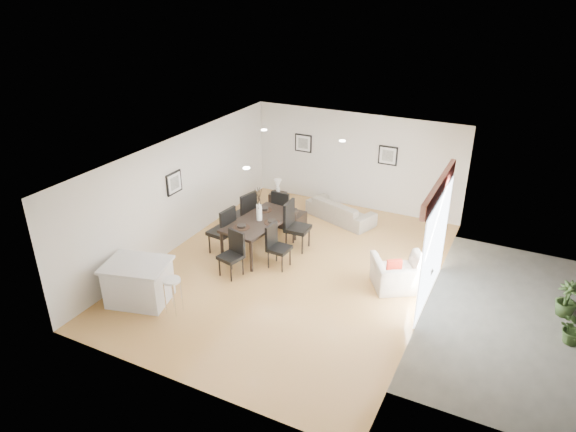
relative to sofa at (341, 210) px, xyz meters
The scene contains 28 objects.
ground 2.95m from the sofa, 90.26° to the right, with size 8.00×8.00×0.00m, color #BE814E.
wall_back 1.51m from the sofa, 90.73° to the left, with size 6.00×0.04×2.70m, color silver.
wall_front 7.02m from the sofa, 90.11° to the right, with size 6.00×0.04×2.70m, color silver.
wall_left 4.34m from the sofa, 135.75° to the right, with size 0.04×8.00×2.70m, color silver.
wall_right 4.32m from the sofa, 44.51° to the right, with size 0.04×8.00×2.70m, color silver.
ceiling 3.80m from the sofa, 90.26° to the right, with size 6.00×8.00×0.02m, color white.
sofa is the anchor object (origin of this frame).
armchair 3.50m from the sofa, 48.27° to the right, with size 1.07×0.94×0.70m, color beige.
courtyard_plant_a 6.35m from the sofa, 27.71° to the right, with size 0.55×0.47×0.61m, color #385123.
courtyard_plant_b 5.86m from the sofa, 20.84° to the right, with size 0.40×0.40×0.72m, color #385123.
dining_table 2.73m from the sofa, 114.35° to the right, with size 1.18×2.03×0.81m.
dining_chair_wnear 3.47m from the sofa, 121.15° to the right, with size 0.58×0.58×1.17m.
dining_chair_wfar 2.71m from the sofa, 131.77° to the right, with size 0.65×0.65×1.21m.
dining_chair_enear 2.98m from the sofa, 98.27° to the right, with size 0.48×0.48×1.03m.
dining_chair_efar 2.06m from the sofa, 102.58° to the right, with size 0.55×0.55×1.19m.
dining_chair_head 3.83m from the sofa, 106.60° to the right, with size 0.55×0.55×1.03m.
dining_chair_foot 1.72m from the sofa, 131.39° to the right, with size 0.51×0.51×1.10m.
vase 2.84m from the sofa, 114.35° to the right, with size 0.89×1.45×0.82m.
coffee_table 1.51m from the sofa, 140.98° to the right, with size 0.97×0.58×0.39m, color black.
side_table 1.80m from the sofa, behind, with size 0.40×0.40×0.54m, color black.
table_lamp 1.87m from the sofa, behind, with size 0.21×0.21×0.40m.
cushion 3.52m from the sofa, 50.56° to the right, with size 0.31×0.10×0.31m, color #B12716.
kitchen_island 5.86m from the sofa, 112.53° to the right, with size 1.45×1.24×0.87m.
bar_stool 5.59m from the sofa, 104.33° to the right, with size 0.34×0.34×0.75m.
framed_print_back_left 2.35m from the sofa, 147.34° to the left, with size 0.52×0.04×0.52m.
framed_print_back_right 1.93m from the sofa, 49.40° to the left, with size 0.52×0.04×0.52m.
framed_print_left_wall 4.54m from the sofa, 133.57° to the right, with size 0.04×0.52×0.52m.
sliding_door 4.19m from the sofa, 41.86° to the right, with size 0.12×2.70×2.57m.
Camera 1 is at (4.37, -8.95, 6.02)m, focal length 32.00 mm.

